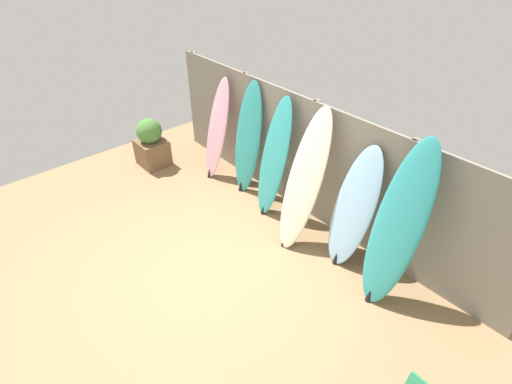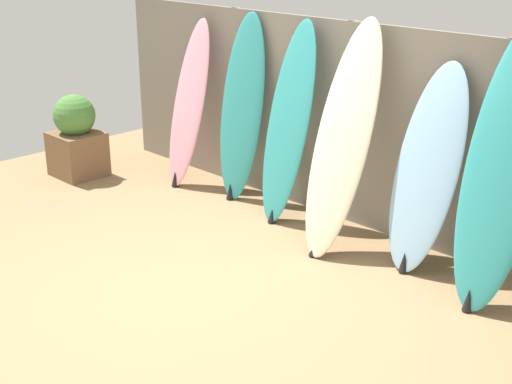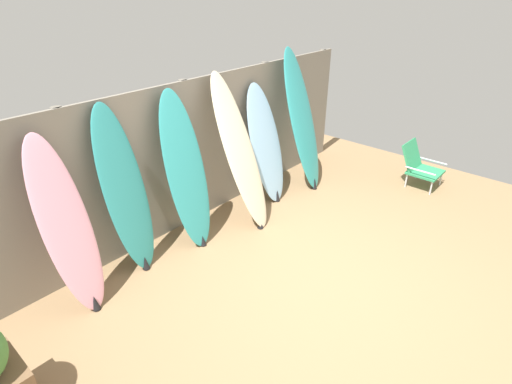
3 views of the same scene
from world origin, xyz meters
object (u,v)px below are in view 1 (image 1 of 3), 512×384
(surfboard_pink_0, at_px, (217,130))
(surfboard_teal_2, at_px, (274,159))
(surfboard_teal_5, at_px, (398,227))
(planter_box, at_px, (151,144))
(surfboard_skyblue_4, at_px, (354,209))
(surfboard_teal_1, at_px, (248,140))
(surfboard_cream_3, at_px, (304,181))

(surfboard_pink_0, xyz_separation_m, surfboard_teal_2, (1.38, -0.00, 0.06))
(surfboard_pink_0, bearing_deg, surfboard_teal_5, -1.51)
(surfboard_teal_5, distance_m, planter_box, 4.58)
(surfboard_teal_5, bearing_deg, surfboard_skyblue_4, 169.62)
(surfboard_teal_1, bearing_deg, surfboard_teal_5, -4.07)
(surfboard_skyblue_4, relative_size, surfboard_teal_5, 0.80)
(surfboard_pink_0, distance_m, surfboard_teal_5, 3.47)
(surfboard_teal_2, distance_m, planter_box, 2.56)
(surfboard_teal_1, distance_m, surfboard_teal_2, 0.71)
(surfboard_teal_1, relative_size, surfboard_teal_5, 0.90)
(surfboard_skyblue_4, xyz_separation_m, planter_box, (-3.83, -0.75, -0.37))
(surfboard_pink_0, distance_m, surfboard_teal_1, 0.68)
(surfboard_teal_1, relative_size, surfboard_skyblue_4, 1.12)
(surfboard_teal_2, height_order, surfboard_skyblue_4, surfboard_teal_2)
(planter_box, bearing_deg, surfboard_teal_5, 7.96)
(surfboard_teal_1, bearing_deg, planter_box, -154.15)
(surfboard_cream_3, relative_size, planter_box, 2.12)
(surfboard_pink_0, height_order, surfboard_teal_5, surfboard_teal_5)
(surfboard_pink_0, xyz_separation_m, surfboard_teal_1, (0.67, 0.11, 0.06))
(surfboard_teal_2, xyz_separation_m, surfboard_cream_3, (0.73, -0.14, 0.04))
(surfboard_teal_5, bearing_deg, planter_box, -172.04)
(surfboard_teal_1, relative_size, planter_box, 2.03)
(surfboard_teal_1, height_order, planter_box, surfboard_teal_1)
(surfboard_cream_3, bearing_deg, surfboard_pink_0, 176.14)
(surfboard_cream_3, xyz_separation_m, planter_box, (-3.14, -0.58, -0.51))
(surfboard_teal_2, xyz_separation_m, surfboard_teal_5, (2.08, -0.09, 0.10))
(surfboard_pink_0, distance_m, planter_box, 1.32)
(surfboard_skyblue_4, bearing_deg, surfboard_teal_5, -10.38)
(surfboard_pink_0, bearing_deg, planter_box, -145.12)
(planter_box, bearing_deg, surfboard_skyblue_4, 11.07)
(surfboard_teal_2, relative_size, surfboard_cream_3, 0.96)
(surfboard_teal_5, bearing_deg, surfboard_pink_0, 178.49)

